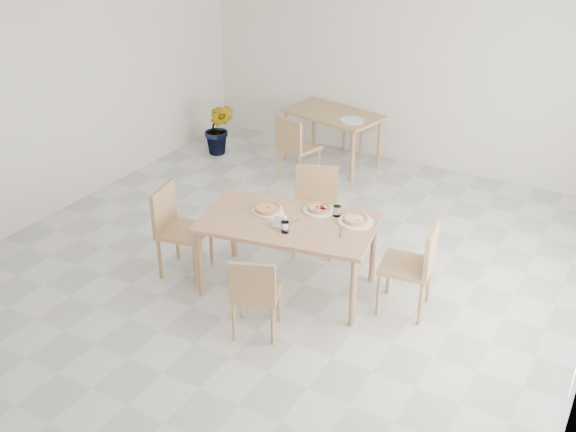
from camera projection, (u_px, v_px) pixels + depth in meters
The scene contains 21 objects.
main_table at pixel (288, 228), 6.38m from camera, with size 1.79×1.22×0.75m.
chair_south at pixel (255, 291), 5.79m from camera, with size 0.52×0.52×0.81m.
chair_north at pixel (315, 203), 7.17m from camera, with size 0.59×0.59×0.92m.
chair_west at pixel (176, 224), 6.74m from camera, with size 0.54×0.54×0.93m.
chair_east at pixel (416, 262), 6.10m from camera, with size 0.52×0.52×0.92m.
plate_margherita at pixel (268, 210), 6.52m from camera, with size 0.31×0.31×0.02m, color white.
plate_mushroom at pixel (356, 221), 6.31m from camera, with size 0.33×0.33×0.02m, color white.
plate_pepperoni at pixel (319, 210), 6.52m from camera, with size 0.31×0.31×0.02m, color white.
pizza_margherita at pixel (268, 208), 6.50m from camera, with size 0.30×0.30×0.03m.
pizza_mushroom at pixel (356, 219), 6.30m from camera, with size 0.29×0.29×0.03m.
pizza_pepperoni at pixel (319, 208), 6.51m from camera, with size 0.25×0.25×0.03m.
tumbler_a at pixel (285, 227), 6.13m from camera, with size 0.08×0.08×0.10m, color white.
tumbler_b at pixel (337, 211), 6.41m from camera, with size 0.08×0.08×0.10m, color white.
napkin_holder at pixel (280, 222), 6.20m from camera, with size 0.12×0.08×0.13m.
fork_a at pixel (341, 234), 6.11m from camera, with size 0.02×0.18×0.01m, color silver.
fork_b at pixel (293, 223), 6.30m from camera, with size 0.02×0.19×0.01m, color silver.
second_table at pixel (333, 119), 9.18m from camera, with size 1.43×1.00×0.75m.
chair_back_s at pixel (295, 144), 8.74m from camera, with size 0.53×0.53×0.88m.
chair_back_n at pixel (366, 121), 9.69m from camera, with size 0.51×0.51×0.80m.
plate_empty at pixel (352, 121), 8.82m from camera, with size 0.32×0.32×0.02m, color white.
potted_plant at pixel (219, 129), 9.62m from camera, with size 0.42×0.34×0.77m, color #31651E.
Camera 1 is at (3.06, -4.99, 3.72)m, focal length 42.00 mm.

